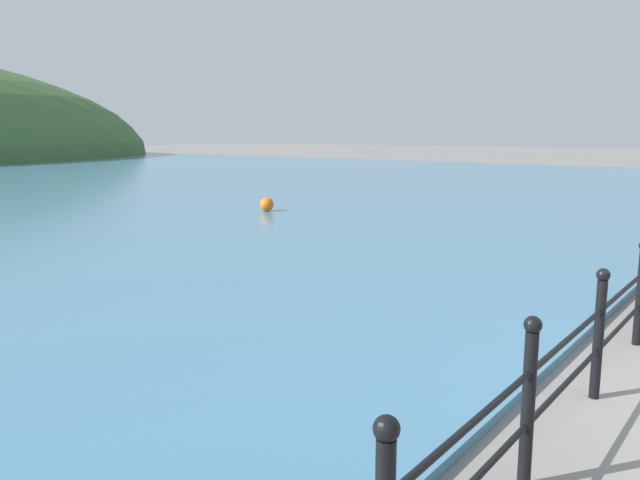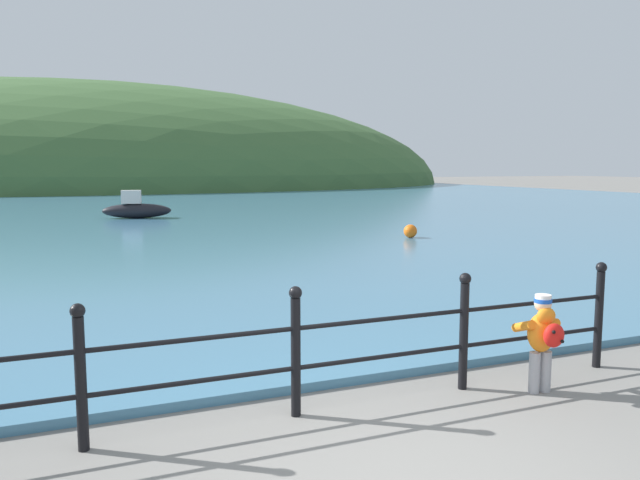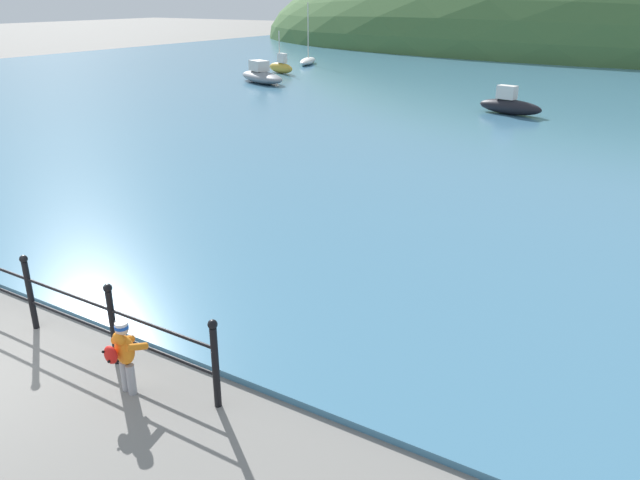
% 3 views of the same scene
% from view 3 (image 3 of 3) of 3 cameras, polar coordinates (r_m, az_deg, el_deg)
% --- Properties ---
extents(water, '(80.00, 60.00, 0.10)m').
position_cam_3_polar(water, '(36.46, 19.94, 12.89)').
color(water, teal).
rests_on(water, ground).
extents(far_hillside, '(81.08, 44.60, 21.48)m').
position_cam_3_polar(far_hillside, '(70.08, 26.69, 15.49)').
color(far_hillside, '#3D6033').
rests_on(far_hillside, ground).
extents(iron_railing, '(7.41, 0.12, 1.21)m').
position_cam_3_polar(iron_railing, '(10.31, -25.03, -4.16)').
color(iron_railing, black).
rests_on(iron_railing, ground).
extents(child_in_coat, '(0.41, 0.55, 1.00)m').
position_cam_3_polar(child_in_coat, '(8.28, -17.55, -9.68)').
color(child_in_coat, '#99999E').
rests_on(child_in_coat, ground).
extents(boat_far_right, '(1.98, 3.42, 4.14)m').
position_cam_3_polar(boat_far_right, '(46.14, -1.13, 16.08)').
color(boat_far_right, silver).
rests_on(boat_far_right, water).
extents(boat_mid_harbor, '(2.86, 1.30, 1.16)m').
position_cam_3_polar(boat_mid_harbor, '(27.61, 16.95, 11.71)').
color(boat_mid_harbor, black).
rests_on(boat_mid_harbor, water).
extents(boat_red_dinghy, '(4.25, 2.94, 1.20)m').
position_cam_3_polar(boat_red_dinghy, '(36.40, -5.37, 14.72)').
color(boat_red_dinghy, gray).
rests_on(boat_red_dinghy, water).
extents(boat_blue_hull, '(2.43, 1.34, 2.55)m').
position_cam_3_polar(boat_blue_hull, '(40.93, -3.59, 15.55)').
color(boat_blue_hull, gold).
rests_on(boat_blue_hull, water).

